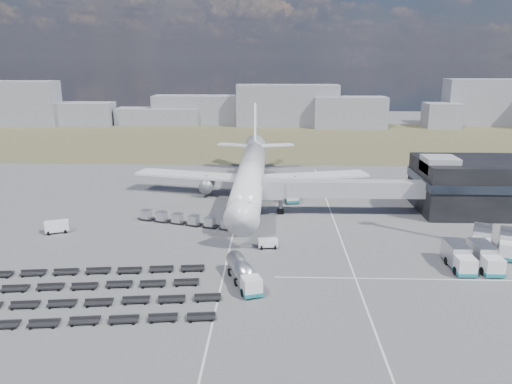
{
  "coord_description": "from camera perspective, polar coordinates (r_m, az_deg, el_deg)",
  "views": [
    {
      "loc": [
        4.63,
        -70.65,
        29.0
      ],
      "look_at": [
        1.48,
        21.59,
        4.0
      ],
      "focal_mm": 35.0,
      "sensor_mm": 36.0,
      "label": 1
    }
  ],
  "objects": [
    {
      "name": "skyline",
      "position": [
        220.75,
        -1.75,
        9.57
      ],
      "size": [
        308.92,
        27.38,
        19.9
      ],
      "color": "gray",
      "rests_on": "ground"
    },
    {
      "name": "service_trucks_far",
      "position": [
        85.01,
        25.64,
        -5.14
      ],
      "size": [
        9.02,
        9.66,
        3.1
      ],
      "rotation": [
        0.0,
        0.0,
        -0.42
      ],
      "color": "white",
      "rests_on": "ground"
    },
    {
      "name": "ground",
      "position": [
        76.51,
        -1.67,
        -7.12
      ],
      "size": [
        420.0,
        420.0,
        0.0
      ],
      "primitive_type": "plane",
      "color": "#565659",
      "rests_on": "ground"
    },
    {
      "name": "baggage_dollies",
      "position": [
        67.27,
        -19.51,
        -10.94
      ],
      "size": [
        35.46,
        19.07,
        0.79
      ],
      "rotation": [
        0.0,
        0.0,
        0.11
      ],
      "color": "black",
      "rests_on": "ground"
    },
    {
      "name": "uld_row",
      "position": [
        89.35,
        -7.15,
        -3.22
      ],
      "size": [
        21.34,
        8.09,
        1.7
      ],
      "rotation": [
        0.0,
        0.0,
        -0.3
      ],
      "color": "black",
      "rests_on": "ground"
    },
    {
      "name": "terminal",
      "position": [
        106.66,
        25.76,
        0.76
      ],
      "size": [
        30.4,
        16.4,
        11.0
      ],
      "color": "black",
      "rests_on": "ground"
    },
    {
      "name": "fuel_tanker",
      "position": [
        66.43,
        -1.43,
        -9.26
      ],
      "size": [
        5.42,
        9.77,
        3.08
      ],
      "rotation": [
        0.0,
        0.0,
        0.34
      ],
      "color": "white",
      "rests_on": "ground"
    },
    {
      "name": "pushback_tug",
      "position": [
        78.75,
        1.37,
        -5.9
      ],
      "size": [
        3.25,
        2.07,
        1.41
      ],
      "primitive_type": "cube",
      "rotation": [
        0.0,
        0.0,
        0.11
      ],
      "color": "white",
      "rests_on": "ground"
    },
    {
      "name": "airliner",
      "position": [
        105.82,
        -0.6,
        2.21
      ],
      "size": [
        51.59,
        64.53,
        17.62
      ],
      "color": "white",
      "rests_on": "ground"
    },
    {
      "name": "grass_strip",
      "position": [
        183.02,
        0.49,
        6.04
      ],
      "size": [
        420.0,
        90.0,
        0.01
      ],
      "primitive_type": "cube",
      "color": "brown",
      "rests_on": "ground"
    },
    {
      "name": "jet_bridge",
      "position": [
        94.84,
        8.72,
        0.35
      ],
      "size": [
        30.3,
        3.8,
        7.05
      ],
      "color": "#939399",
      "rests_on": "ground"
    },
    {
      "name": "catering_truck",
      "position": [
        104.24,
        3.86,
        -0.16
      ],
      "size": [
        3.8,
        6.88,
        2.99
      ],
      "rotation": [
        0.0,
        0.0,
        0.18
      ],
      "color": "white",
      "rests_on": "ground"
    },
    {
      "name": "lane_markings",
      "position": [
        79.32,
        5.57,
        -6.36
      ],
      "size": [
        47.12,
        110.0,
        0.01
      ],
      "color": "silver",
      "rests_on": "ground"
    },
    {
      "name": "utility_van",
      "position": [
        91.61,
        -21.81,
        -3.74
      ],
      "size": [
        4.23,
        3.1,
        2.1
      ],
      "primitive_type": "cube",
      "rotation": [
        0.0,
        0.0,
        0.4
      ],
      "color": "white",
      "rests_on": "ground"
    },
    {
      "name": "service_trucks_near",
      "position": [
        77.45,
        23.43,
        -6.83
      ],
      "size": [
        6.43,
        7.67,
        3.06
      ],
      "rotation": [
        0.0,
        0.0,
        0.01
      ],
      "color": "white",
      "rests_on": "ground"
    }
  ]
}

